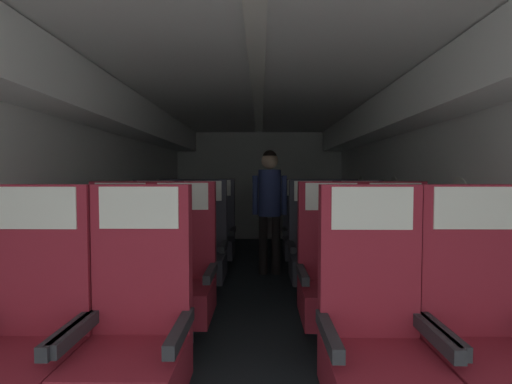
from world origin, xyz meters
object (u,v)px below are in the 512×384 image
seat_d_right_window (302,235)px  seat_c_right_aisle (362,251)px  seat_a_right_aisle (482,338)px  seat_b_right_aisle (398,278)px  seat_a_left_window (28,338)px  seat_d_left_aisle (215,234)px  seat_a_left_aisle (134,336)px  seat_b_right_window (333,279)px  seat_d_left_window (176,234)px  seat_c_left_aisle (202,250)px  seat_b_left_aisle (181,277)px  seat_b_left_window (117,277)px  flight_attendant (270,198)px  seat_c_left_window (154,250)px  seat_d_right_aisle (341,235)px  seat_a_right_window (376,340)px  seat_c_right_window (314,251)px

seat_d_right_window → seat_c_right_aisle: bearing=-64.3°
seat_a_right_aisle → seat_b_right_aisle: (-0.01, 0.97, 0.00)m
seat_a_left_window → seat_d_left_aisle: bearing=80.6°
seat_a_left_aisle → seat_d_left_aisle: bearing=89.8°
seat_b_right_window → seat_d_left_window: 2.52m
seat_c_left_aisle → seat_b_left_aisle: bearing=-89.7°
seat_a_left_aisle → seat_b_left_window: (-0.46, 0.97, 0.00)m
seat_d_right_window → flight_attendant: 0.61m
seat_c_left_window → seat_a_left_aisle: bearing=-76.1°
seat_b_right_aisle → seat_b_right_window: bearing=-177.4°
seat_c_left_window → seat_d_right_window: size_ratio=1.00×
seat_c_left_window → seat_d_right_aisle: same height
seat_d_left_aisle → flight_attendant: flight_attendant is taller
seat_a_right_aisle → seat_b_left_aisle: (-1.58, 0.97, 0.00)m
seat_a_left_window → seat_d_left_aisle: same height
seat_a_right_aisle → seat_c_left_aisle: bearing=129.4°
seat_b_left_window → flight_attendant: 2.29m
seat_d_left_aisle → seat_d_right_aisle: size_ratio=1.00×
seat_b_right_aisle → seat_d_left_window: size_ratio=1.00×
seat_b_left_window → seat_d_right_window: same height
seat_b_left_window → seat_d_left_window: bearing=90.6°
seat_b_left_window → seat_b_right_window: same height
seat_d_left_aisle → seat_d_right_aisle: (1.56, -0.01, 0.00)m
seat_d_right_aisle → flight_attendant: flight_attendant is taller
seat_c_right_aisle → seat_a_right_aisle: bearing=-89.6°
seat_b_right_aisle → seat_a_left_window: bearing=-154.2°
seat_a_left_window → seat_a_right_window: size_ratio=1.00×
seat_a_right_aisle → seat_d_left_aisle: 3.30m
seat_a_right_window → seat_b_right_window: (-0.00, 0.97, 0.00)m
seat_c_right_aisle → seat_c_right_window: same height
seat_c_left_window → seat_d_left_aisle: bearing=63.1°
seat_a_left_window → flight_attendant: size_ratio=0.77×
flight_attendant → seat_b_right_window: bearing=122.0°
seat_b_left_aisle → seat_b_right_aisle: 1.57m
seat_a_right_window → flight_attendant: flight_attendant is taller
seat_b_right_aisle → seat_c_right_aisle: 0.96m
seat_b_right_aisle → flight_attendant: 2.16m
seat_a_left_window → seat_b_left_aisle: bearing=64.2°
seat_b_left_aisle → seat_c_right_window: (1.10, 0.95, 0.00)m
seat_b_left_aisle → seat_d_left_window: size_ratio=1.00×
seat_a_left_aisle → seat_b_left_window: same height
seat_a_left_aisle → seat_b_right_window: (1.09, 0.95, 0.00)m
seat_b_left_window → seat_c_right_aisle: (2.03, 0.96, 0.00)m
seat_b_right_window → seat_c_right_window: size_ratio=1.00×
seat_c_left_window → seat_c_right_window: (1.58, -0.02, 0.00)m
seat_a_right_aisle → seat_c_left_aisle: size_ratio=1.00×
seat_c_right_aisle → seat_c_left_aisle: bearing=179.7°
seat_b_right_aisle → seat_d_right_aisle: size_ratio=1.00×
seat_b_left_aisle → seat_d_left_aisle: 1.93m
seat_a_left_aisle → seat_b_right_window: 1.45m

